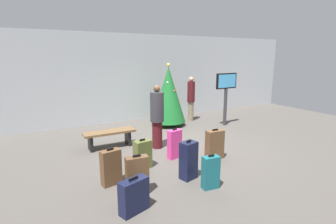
{
  "coord_description": "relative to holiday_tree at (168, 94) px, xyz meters",
  "views": [
    {
      "loc": [
        -3.49,
        -5.91,
        2.5
      ],
      "look_at": [
        0.01,
        0.6,
        0.9
      ],
      "focal_mm": 27.42,
      "sensor_mm": 36.0,
      "label": 1
    }
  ],
  "objects": [
    {
      "name": "suitcase_3",
      "position": [
        -2.82,
        -4.03,
        -0.79
      ],
      "size": [
        0.43,
        0.22,
        0.77
      ],
      "color": "brown",
      "rests_on": "ground_plane"
    },
    {
      "name": "suitcase_6",
      "position": [
        -3.09,
        -4.54,
        -0.86
      ],
      "size": [
        0.54,
        0.35,
        0.61
      ],
      "color": "#141938",
      "rests_on": "ground_plane"
    },
    {
      "name": "suitcase_0",
      "position": [
        -3.15,
        -3.44,
        -0.79
      ],
      "size": [
        0.42,
        0.26,
        0.76
      ],
      "color": "brown",
      "rests_on": "ground_plane"
    },
    {
      "name": "back_wall",
      "position": [
        -0.9,
        1.46,
        0.53
      ],
      "size": [
        16.0,
        0.2,
        3.36
      ],
      "primitive_type": "cube",
      "color": "#B7BCC1",
      "rests_on": "ground_plane"
    },
    {
      "name": "traveller_0",
      "position": [
        -1.42,
        -1.98,
        -0.23
      ],
      "size": [
        0.52,
        0.52,
        1.76
      ],
      "color": "#4C1419",
      "rests_on": "ground_plane"
    },
    {
      "name": "flight_info_kiosk",
      "position": [
        1.84,
        -0.98,
        0.2
      ],
      "size": [
        0.92,
        0.14,
        1.92
      ],
      "color": "#333338",
      "rests_on": "ground_plane"
    },
    {
      "name": "suitcase_7",
      "position": [
        -1.37,
        -2.85,
        -0.79
      ],
      "size": [
        0.38,
        0.23,
        0.77
      ],
      "color": "#E5388C",
      "rests_on": "ground_plane"
    },
    {
      "name": "ground_plane",
      "position": [
        -0.9,
        -2.22,
        -1.15
      ],
      "size": [
        16.0,
        16.0,
        0.0
      ],
      "primitive_type": "plane",
      "color": "#514C47"
    },
    {
      "name": "suitcase_4",
      "position": [
        -1.66,
        -3.95,
        -0.75
      ],
      "size": [
        0.38,
        0.32,
        0.84
      ],
      "color": "#141938",
      "rests_on": "ground_plane"
    },
    {
      "name": "suitcase_5",
      "position": [
        -2.3,
        -3.02,
        -0.82
      ],
      "size": [
        0.41,
        0.29,
        0.69
      ],
      "color": "#59602D",
      "rests_on": "ground_plane"
    },
    {
      "name": "traveller_1",
      "position": [
        1.12,
        0.21,
        -0.22
      ],
      "size": [
        0.41,
        0.41,
        1.74
      ],
      "color": "gray",
      "rests_on": "ground_plane"
    },
    {
      "name": "suitcase_1",
      "position": [
        -1.5,
        -4.49,
        -0.83
      ],
      "size": [
        0.34,
        0.2,
        0.69
      ],
      "color": "#19606B",
      "rests_on": "ground_plane"
    },
    {
      "name": "holiday_tree",
      "position": [
        0.0,
        0.0,
        0.0
      ],
      "size": [
        1.25,
        1.25,
        2.27
      ],
      "color": "#4C3319",
      "rests_on": "ground_plane"
    },
    {
      "name": "waiting_bench",
      "position": [
        -2.59,
        -1.33,
        -0.8
      ],
      "size": [
        1.42,
        0.44,
        0.48
      ],
      "color": "brown",
      "rests_on": "ground_plane"
    },
    {
      "name": "suitcase_2",
      "position": [
        -0.5,
        -3.34,
        -0.79
      ],
      "size": [
        0.45,
        0.23,
        0.76
      ],
      "color": "brown",
      "rests_on": "ground_plane"
    }
  ]
}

